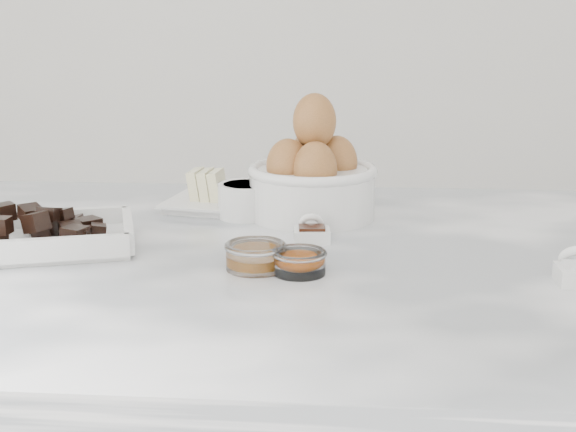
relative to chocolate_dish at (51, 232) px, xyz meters
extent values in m
cube|color=white|center=(0.28, 0.01, -0.04)|extent=(1.20, 0.80, 0.04)
cube|color=white|center=(0.00, 0.00, -0.02)|extent=(0.23, 0.20, 0.01)
cube|color=white|center=(0.17, 0.24, -0.02)|extent=(0.15, 0.15, 0.01)
cube|color=white|center=(0.17, 0.24, -0.01)|extent=(0.16, 0.16, 0.00)
cylinder|color=white|center=(0.23, 0.18, 0.00)|extent=(0.08, 0.08, 0.05)
cylinder|color=white|center=(0.23, 0.18, 0.02)|extent=(0.07, 0.07, 0.01)
cylinder|color=white|center=(0.32, 0.19, 0.01)|extent=(0.18, 0.18, 0.07)
torus|color=white|center=(0.32, 0.19, 0.05)|extent=(0.19, 0.19, 0.02)
ellipsoid|color=#AB6937|center=(0.36, 0.20, 0.06)|extent=(0.06, 0.06, 0.08)
ellipsoid|color=#AB6937|center=(0.29, 0.19, 0.06)|extent=(0.06, 0.06, 0.08)
ellipsoid|color=#AB6937|center=(0.33, 0.23, 0.06)|extent=(0.06, 0.06, 0.08)
ellipsoid|color=#AB6937|center=(0.32, 0.15, 0.06)|extent=(0.06, 0.06, 0.08)
ellipsoid|color=#AB6937|center=(0.33, 0.20, 0.12)|extent=(0.06, 0.06, 0.08)
cylinder|color=white|center=(0.27, -0.06, -0.01)|extent=(0.07, 0.07, 0.03)
torus|color=white|center=(0.27, -0.06, 0.01)|extent=(0.07, 0.07, 0.01)
cylinder|color=orange|center=(0.27, -0.06, -0.01)|extent=(0.05, 0.05, 0.01)
cylinder|color=white|center=(0.32, -0.07, -0.01)|extent=(0.06, 0.06, 0.03)
torus|color=white|center=(0.32, -0.07, 0.00)|extent=(0.07, 0.07, 0.01)
ellipsoid|color=orange|center=(0.32, -0.07, -0.01)|extent=(0.04, 0.04, 0.02)
cube|color=white|center=(0.33, 0.06, -0.01)|extent=(0.05, 0.04, 0.02)
cube|color=black|center=(0.33, 0.06, 0.00)|extent=(0.04, 0.03, 0.00)
torus|color=white|center=(0.33, 0.08, 0.00)|extent=(0.04, 0.03, 0.03)
torus|color=white|center=(0.64, -0.06, 0.00)|extent=(0.04, 0.03, 0.04)
camera|label=1|loc=(0.38, -0.96, 0.27)|focal=50.00mm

